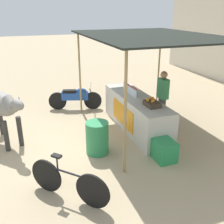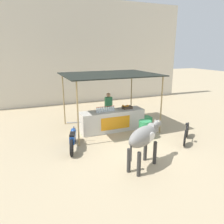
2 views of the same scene
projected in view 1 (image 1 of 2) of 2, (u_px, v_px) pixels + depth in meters
ground_plane at (59, 141)px, 6.89m from camera, size 60.00×60.00×0.00m
stall_counter at (136, 113)px, 7.41m from camera, size 3.00×0.82×0.96m
stall_awning at (149, 39)px, 6.76m from camera, size 4.20×3.20×2.62m
water_bottle_row at (130, 90)px, 7.48m from camera, size 0.88×0.07×0.25m
fruit_crate at (152, 103)px, 6.54m from camera, size 0.44×0.32×0.18m
vendor_behind_counter at (162, 99)px, 7.41m from camera, size 0.34×0.22×1.65m
cooler_box at (163, 150)px, 5.97m from camera, size 0.60×0.44×0.48m
water_barrel at (97, 138)px, 6.19m from camera, size 0.54×0.54×0.78m
cow at (0, 105)px, 6.42m from camera, size 1.77×1.19×1.44m
motorcycle_parked at (76, 97)px, 8.91m from camera, size 0.75×1.74×0.90m
bicycle_leaning at (68, 182)px, 4.68m from camera, size 1.23×1.17×0.85m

